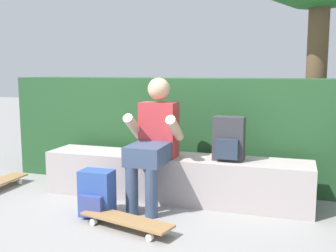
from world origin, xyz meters
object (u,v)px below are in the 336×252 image
Objects in this scene: backpack_on_ground at (97,194)px; backpack_on_bench at (229,139)px; person_skater at (154,138)px; skateboard_near_person at (126,220)px; bench_main at (174,177)px.

backpack_on_bench is at bearing 32.16° from backpack_on_ground.
person_skater reaches higher than backpack_on_bench.
skateboard_near_person is at bearing -90.66° from person_skater.
bench_main is 6.45× the size of backpack_on_bench.
backpack_on_ground is at bearing -147.84° from backpack_on_bench.
person_skater is 0.84m from skateboard_near_person.
skateboard_near_person is at bearing -28.08° from backpack_on_ground.
bench_main reaches higher than skateboard_near_person.
backpack_on_ground is (-0.36, -0.44, -0.44)m from person_skater.
person_skater is 2.94× the size of backpack_on_bench.
person_skater is at bearing 89.34° from skateboard_near_person.
bench_main is at bearing 52.81° from backpack_on_ground.
bench_main is 2.19× the size of person_skater.
backpack_on_bench is at bearing 51.48° from skateboard_near_person.
bench_main is 0.86m from skateboard_near_person.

